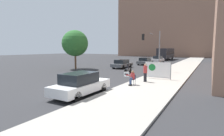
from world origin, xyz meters
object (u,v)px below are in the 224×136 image
(seated_protester, at_px, (132,77))
(jogger_on_sidewalk, at_px, (145,73))
(car_on_road_nearest, at_px, (122,64))
(protest_banner, at_px, (157,70))
(city_bus_on_road, at_px, (166,53))
(street_tree_near_curb, at_px, (75,43))
(car_on_road_distant, at_px, (158,59))
(motorcycle_on_road, at_px, (128,69))
(traffic_light_pole, at_px, (153,45))
(parked_car_curbside, at_px, (81,84))
(car_on_road_midblock, at_px, (145,61))

(seated_protester, height_order, jogger_on_sidewalk, jogger_on_sidewalk)
(jogger_on_sidewalk, relative_size, car_on_road_nearest, 0.36)
(jogger_on_sidewalk, height_order, protest_banner, protest_banner)
(jogger_on_sidewalk, distance_m, city_bus_on_road, 36.17)
(street_tree_near_curb, bearing_deg, car_on_road_nearest, 39.13)
(car_on_road_nearest, relative_size, car_on_road_distant, 1.02)
(jogger_on_sidewalk, distance_m, motorcycle_on_road, 6.44)
(jogger_on_sidewalk, relative_size, street_tree_near_curb, 0.28)
(protest_banner, height_order, street_tree_near_curb, street_tree_near_curb)
(seated_protester, height_order, traffic_light_pole, traffic_light_pole)
(protest_banner, xyz_separation_m, street_tree_near_curb, (-13.67, 3.43, 2.93))
(car_on_road_distant, bearing_deg, car_on_road_nearest, -97.57)
(jogger_on_sidewalk, xyz_separation_m, traffic_light_pole, (-1.77, 8.16, 2.71))
(seated_protester, bearing_deg, city_bus_on_road, 105.88)
(car_on_road_distant, bearing_deg, traffic_light_pole, -77.52)
(seated_protester, distance_m, car_on_road_distant, 27.19)
(parked_car_curbside, bearing_deg, jogger_on_sidewalk, 69.14)
(motorcycle_on_road, distance_m, street_tree_near_curb, 9.78)
(protest_banner, xyz_separation_m, traffic_light_pole, (-2.30, 6.01, 2.66))
(car_on_road_nearest, relative_size, street_tree_near_curb, 0.78)
(car_on_road_nearest, bearing_deg, city_bus_on_road, 87.10)
(motorcycle_on_road, bearing_deg, street_tree_near_curb, 176.51)
(protest_banner, xyz_separation_m, car_on_road_midblock, (-6.71, 15.85, -0.31))
(street_tree_near_curb, bearing_deg, car_on_road_distant, 68.30)
(jogger_on_sidewalk, xyz_separation_m, street_tree_near_curb, (-13.15, 5.58, 2.98))
(seated_protester, height_order, protest_banner, protest_banner)
(city_bus_on_road, bearing_deg, street_tree_near_curb, -103.15)
(parked_car_curbside, distance_m, city_bus_on_road, 42.00)
(jogger_on_sidewalk, height_order, car_on_road_distant, jogger_on_sidewalk)
(jogger_on_sidewalk, xyz_separation_m, protest_banner, (0.52, 2.15, 0.05))
(parked_car_curbside, distance_m, car_on_road_distant, 31.21)
(seated_protester, xyz_separation_m, parked_car_curbside, (-1.85, -4.32, 0.00))
(seated_protester, relative_size, motorcycle_on_road, 0.57)
(car_on_road_midblock, bearing_deg, street_tree_near_curb, -119.26)
(car_on_road_midblock, bearing_deg, traffic_light_pole, -65.81)
(car_on_road_nearest, height_order, city_bus_on_road, city_bus_on_road)
(protest_banner, distance_m, motorcycle_on_road, 5.38)
(traffic_light_pole, height_order, parked_car_curbside, traffic_light_pole)
(jogger_on_sidewalk, bearing_deg, motorcycle_on_road, -76.96)
(seated_protester, relative_size, protest_banner, 0.45)
(motorcycle_on_road, bearing_deg, seated_protester, -63.10)
(jogger_on_sidewalk, height_order, parked_car_curbside, jogger_on_sidewalk)
(protest_banner, bearing_deg, seated_protester, -104.40)
(jogger_on_sidewalk, height_order, motorcycle_on_road, jogger_on_sidewalk)
(traffic_light_pole, xyz_separation_m, car_on_road_distant, (-3.70, 16.71, -2.92))
(jogger_on_sidewalk, xyz_separation_m, car_on_road_distant, (-5.47, 24.87, -0.21))
(parked_car_curbside, distance_m, motorcycle_on_road, 11.32)
(car_on_road_nearest, bearing_deg, jogger_on_sidewalk, -54.11)
(traffic_light_pole, bearing_deg, seated_protester, -82.80)
(traffic_light_pole, height_order, car_on_road_nearest, traffic_light_pole)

